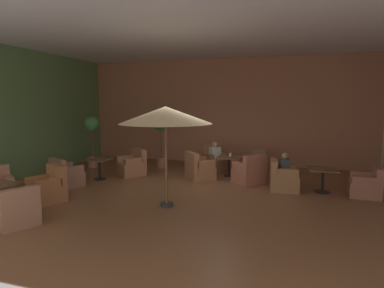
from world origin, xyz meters
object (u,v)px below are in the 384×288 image
Objects in this scene: potted_tree_left_corner at (92,134)px; armchair_rear_right_south at (47,189)px; armchair_front_left_east at (254,164)px; patron_by_window at (215,151)px; armchair_front_left_south at (214,161)px; armchair_rear_right_east at (16,210)px; armchair_front_right_east at (132,166)px; iced_drink_cup at (230,155)px; armchair_front_right_north at (66,176)px; cafe_table_front_left at (229,160)px; armchair_front_left_north at (250,173)px; cafe_table_rear_right at (0,191)px; potted_tree_mid_left at (161,124)px; armchair_mid_center_east at (366,185)px; patio_umbrella_tall_red at (166,116)px; cafe_table_mid_center at (323,174)px; cafe_table_front_right at (99,164)px; patron_blue_shirt at (285,165)px; armchair_front_left_west at (199,169)px; armchair_mid_center_north at (283,179)px.

armchair_rear_right_south is at bearing -70.27° from potted_tree_left_corner.
potted_tree_left_corner is at bearing -171.56° from armchair_front_left_east.
armchair_front_left_east is 1.72× the size of patron_by_window.
armchair_rear_right_east is (-2.55, -6.36, -0.01)m from armchair_front_left_south.
patron_by_window reaches higher than armchair_front_right_east.
armchair_front_left_south is 1.11m from iced_drink_cup.
armchair_front_right_north is at bearing -71.68° from potted_tree_left_corner.
iced_drink_cup is (0.01, 0.09, 0.18)m from cafe_table_front_left.
armchair_front_left_north is at bearing 49.58° from armchair_rear_right_east.
armchair_front_right_north is at bearing -136.29° from patron_by_window.
potted_tree_mid_left is (1.45, 5.79, 1.16)m from cafe_table_rear_right.
patio_umbrella_tall_red is (-4.69, -2.29, 1.85)m from armchair_mid_center_east.
cafe_table_front_left is 6.41m from armchair_rear_right_east.
cafe_table_mid_center is at bearing 175.68° from armchair_mid_center_east.
cafe_table_front_right is 5.68m from patron_blue_shirt.
iced_drink_cup is (-3.84, 1.32, 0.42)m from armchair_mid_center_east.
armchair_front_right_north is (-5.12, -1.92, -0.02)m from armchair_front_left_north.
armchair_front_left_west is 1.57m from patron_by_window.
armchair_front_left_west is at bearing 1.91° from armchair_front_right_east.
armchair_front_right_north is at bearing 166.76° from patio_umbrella_tall_red.
potted_tree_left_corner reaches higher than cafe_table_mid_center.
armchair_front_left_north is at bearing 0.20° from armchair_front_right_east.
potted_tree_mid_left reaches higher than armchair_front_left_north.
potted_tree_mid_left is 5.04m from patron_blue_shirt.
armchair_mid_center_north is 0.86× the size of armchair_rear_right_south.
armchair_front_left_east is at bearing 117.05° from patron_blue_shirt.
patron_by_window is at bearing 1.69° from potted_tree_mid_left.
patio_umbrella_tall_red reaches higher than patron_blue_shirt.
potted_tree_left_corner is at bearing 171.48° from armchair_front_left_west.
armchair_rear_right_east is (-5.01, -4.25, -0.01)m from armchair_mid_center_north.
armchair_front_right_north is 1.24× the size of armchair_mid_center_east.
patio_umbrella_tall_red is 3.86× the size of patron_blue_shirt.
armchair_rear_right_east reaches higher than armchair_front_left_east.
cafe_table_rear_right is 1.06m from armchair_rear_right_east.
armchair_mid_center_east is at bearing -33.26° from armchair_front_left_east.
armchair_front_left_north is 0.47× the size of patio_umbrella_tall_red.
cafe_table_rear_right is 1.06m from armchair_rear_right_south.
armchair_front_left_east is 0.47× the size of potted_tree_mid_left.
patron_by_window is (2.58, 6.32, 0.38)m from armchair_rear_right_east.
cafe_table_rear_right is 0.67× the size of armchair_rear_right_east.
potted_tree_mid_left reaches higher than patron_blue_shirt.
cafe_table_front_right is 4.05m from patron_by_window.
potted_tree_mid_left is (0.52, 6.26, 1.33)m from armchair_rear_right_east.
armchair_front_left_east is 1.07× the size of armchair_rear_right_south.
armchair_front_left_north is 1.09× the size of armchair_rear_right_east.
armchair_front_right_east reaches higher than cafe_table_front_right.
cafe_table_rear_right is at bearing -155.46° from patio_umbrella_tall_red.
potted_tree_mid_left is at bearing 64.90° from cafe_table_front_right.
armchair_rear_right_east reaches higher than iced_drink_cup.
armchair_mid_center_north is (4.93, -0.48, 0.00)m from armchair_front_right_east.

